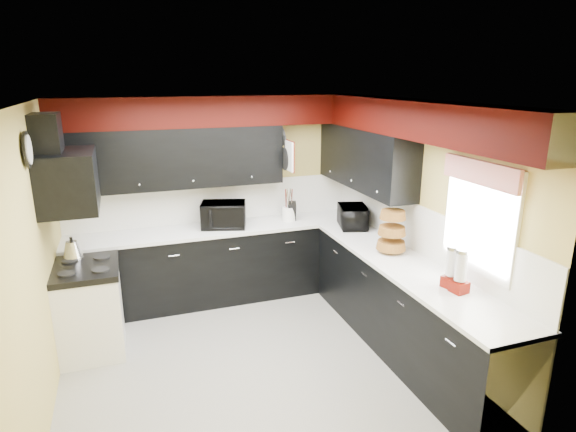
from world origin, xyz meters
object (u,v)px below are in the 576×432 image
(utensil_crock, at_px, (289,214))
(kettle, at_px, (72,250))
(knife_block, at_px, (292,211))
(toaster_oven, at_px, (224,215))
(microwave, at_px, (353,217))

(utensil_crock, distance_m, kettle, 2.56)
(utensil_crock, distance_m, knife_block, 0.05)
(toaster_oven, height_order, utensil_crock, toaster_oven)
(knife_block, xyz_separation_m, kettle, (-2.56, -0.47, -0.05))
(utensil_crock, bearing_deg, toaster_oven, 179.36)
(toaster_oven, bearing_deg, utensil_crock, 15.68)
(microwave, height_order, utensil_crock, microwave)
(microwave, xyz_separation_m, utensil_crock, (-0.65, 0.51, -0.04))
(microwave, bearing_deg, kettle, 105.07)
(toaster_oven, height_order, kettle, toaster_oven)
(utensil_crock, xyz_separation_m, kettle, (-2.51, -0.47, -0.02))
(knife_block, relative_size, kettle, 1.15)
(toaster_oven, relative_size, microwave, 1.12)
(toaster_oven, height_order, knife_block, toaster_oven)
(microwave, distance_m, utensil_crock, 0.83)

